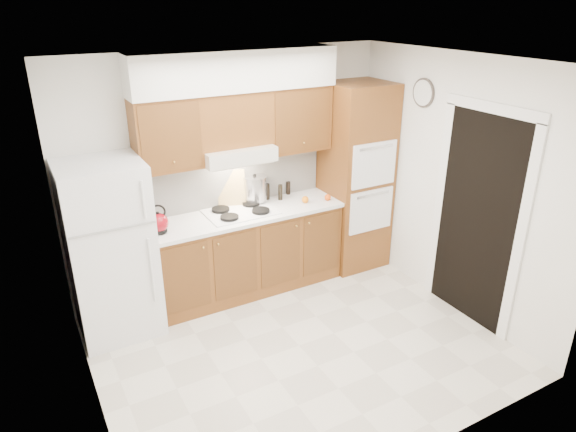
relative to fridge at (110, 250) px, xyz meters
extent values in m
plane|color=beige|center=(1.41, -1.14, -0.86)|extent=(3.60, 3.60, 0.00)
plane|color=white|center=(1.41, -1.14, 1.74)|extent=(3.60, 3.60, 0.00)
cube|color=white|center=(1.41, 0.36, 0.44)|extent=(3.60, 0.02, 2.60)
cube|color=white|center=(-0.40, -1.14, 0.44)|extent=(0.02, 3.00, 2.60)
cube|color=white|center=(3.21, -1.14, 0.44)|extent=(0.02, 3.00, 2.60)
cube|color=white|center=(0.00, 0.00, 0.00)|extent=(0.75, 0.72, 1.72)
cube|color=brown|center=(1.43, 0.06, -0.41)|extent=(2.11, 0.60, 0.90)
cube|color=white|center=(1.43, 0.05, 0.06)|extent=(2.13, 0.62, 0.04)
cube|color=white|center=(1.43, 0.34, 0.36)|extent=(2.11, 0.03, 0.56)
cube|color=brown|center=(2.85, 0.03, 0.24)|extent=(0.70, 0.65, 2.20)
cube|color=brown|center=(0.69, 0.19, 0.99)|extent=(0.63, 0.33, 0.70)
cube|color=brown|center=(2.12, 0.19, 0.99)|extent=(0.73, 0.33, 0.70)
cube|color=silver|center=(1.38, 0.13, 0.71)|extent=(0.75, 0.45, 0.15)
cube|color=brown|center=(1.38, 0.19, 1.06)|extent=(0.75, 0.33, 0.55)
cube|color=silver|center=(1.43, 0.18, 1.54)|extent=(2.13, 0.36, 0.40)
cube|color=white|center=(1.38, 0.07, 0.09)|extent=(0.74, 0.50, 0.01)
cube|color=black|center=(3.19, -1.49, 0.19)|extent=(0.02, 0.90, 2.10)
cylinder|color=#3F3833|center=(3.19, -0.59, 1.29)|extent=(0.02, 0.30, 0.30)
sphere|color=maroon|center=(0.47, -0.01, 0.19)|extent=(0.23, 0.23, 0.19)
cube|color=#DCB571|center=(1.38, 0.31, 0.28)|extent=(0.31, 0.19, 0.39)
cylinder|color=#B5B5BA|center=(1.64, 0.26, 0.24)|extent=(0.28, 0.28, 0.27)
cylinder|color=black|center=(1.93, 0.19, 0.17)|extent=(0.07, 0.07, 0.18)
cylinder|color=black|center=(1.80, 0.28, 0.17)|extent=(0.07, 0.07, 0.18)
cylinder|color=black|center=(2.09, 0.31, 0.16)|extent=(0.07, 0.07, 0.15)
sphere|color=#FF5B0D|center=(2.38, -0.09, 0.12)|extent=(0.09, 0.09, 0.07)
sphere|color=orange|center=(2.12, -0.03, 0.12)|extent=(0.09, 0.09, 0.08)
camera|label=1|loc=(-0.63, -4.59, 2.20)|focal=32.00mm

